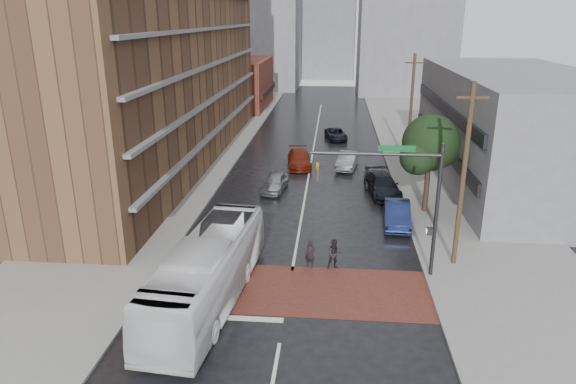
% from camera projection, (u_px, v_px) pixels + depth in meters
% --- Properties ---
extents(ground, '(160.00, 160.00, 0.00)m').
position_uv_depth(ground, '(288.00, 295.00, 25.29)').
color(ground, black).
rests_on(ground, ground).
extents(crosswalk, '(14.00, 5.00, 0.02)m').
position_uv_depth(crosswalk, '(289.00, 289.00, 25.76)').
color(crosswalk, brown).
rests_on(crosswalk, ground).
extents(sidewalk_west, '(9.00, 90.00, 0.15)m').
position_uv_depth(sidewalk_west, '(193.00, 157.00, 49.79)').
color(sidewalk_west, gray).
rests_on(sidewalk_west, ground).
extents(sidewalk_east, '(9.00, 90.00, 0.15)m').
position_uv_depth(sidewalk_east, '(435.00, 162.00, 47.84)').
color(sidewalk_east, gray).
rests_on(sidewalk_east, ground).
extents(apartment_block, '(10.00, 44.00, 28.00)m').
position_uv_depth(apartment_block, '(152.00, 4.00, 44.53)').
color(apartment_block, brown).
rests_on(apartment_block, ground).
extents(storefront_west, '(8.00, 16.00, 7.00)m').
position_uv_depth(storefront_west, '(240.00, 84.00, 76.03)').
color(storefront_west, brown).
rests_on(storefront_west, ground).
extents(building_east, '(11.00, 26.00, 9.00)m').
position_uv_depth(building_east, '(514.00, 128.00, 41.27)').
color(building_east, gray).
rests_on(building_east, ground).
extents(distant_tower_center, '(12.00, 10.00, 24.00)m').
position_uv_depth(distant_tower_center, '(327.00, 21.00, 110.88)').
color(distant_tower_center, gray).
rests_on(distant_tower_center, ground).
extents(street_tree, '(4.20, 4.10, 6.90)m').
position_uv_depth(street_tree, '(430.00, 146.00, 34.37)').
color(street_tree, '#332319').
rests_on(street_tree, ground).
extents(signal_mast, '(6.50, 0.30, 7.20)m').
position_uv_depth(signal_mast, '(409.00, 191.00, 25.61)').
color(signal_mast, '#2D2D33').
rests_on(signal_mast, ground).
extents(utility_pole_near, '(1.60, 0.26, 10.00)m').
position_uv_depth(utility_pole_near, '(463.00, 176.00, 26.64)').
color(utility_pole_near, '#473321').
rests_on(utility_pole_near, ground).
extents(utility_pole_far, '(1.60, 0.26, 10.00)m').
position_uv_depth(utility_pole_far, '(411.00, 110.00, 45.48)').
color(utility_pole_far, '#473321').
rests_on(utility_pole_far, ground).
extents(transit_bus, '(3.79, 11.85, 3.24)m').
position_uv_depth(transit_bus, '(208.00, 272.00, 24.13)').
color(transit_bus, white).
rests_on(transit_bus, ground).
extents(pedestrian_a, '(0.67, 0.55, 1.59)m').
position_uv_depth(pedestrian_a, '(310.00, 254.00, 27.78)').
color(pedestrian_a, black).
rests_on(pedestrian_a, ground).
extents(pedestrian_b, '(0.93, 0.78, 1.69)m').
position_uv_depth(pedestrian_b, '(335.00, 254.00, 27.65)').
color(pedestrian_b, black).
rests_on(pedestrian_b, ground).
extents(car_travel_a, '(2.12, 4.24, 1.39)m').
position_uv_depth(car_travel_a, '(275.00, 182.00, 40.07)').
color(car_travel_a, '#9A9DA1').
rests_on(car_travel_a, ground).
extents(car_travel_b, '(2.26, 4.65, 1.47)m').
position_uv_depth(car_travel_b, '(347.00, 161.00, 45.98)').
color(car_travel_b, '#9A9EA1').
rests_on(car_travel_b, ground).
extents(car_travel_c, '(2.67, 5.24, 1.46)m').
position_uv_depth(car_travel_c, '(299.00, 159.00, 46.55)').
color(car_travel_c, maroon).
rests_on(car_travel_c, ground).
extents(suv_travel, '(2.77, 4.69, 1.22)m').
position_uv_depth(suv_travel, '(336.00, 134.00, 56.84)').
color(suv_travel, black).
rests_on(suv_travel, ground).
extents(car_parked_near, '(1.93, 4.76, 1.54)m').
position_uv_depth(car_parked_near, '(397.00, 214.00, 33.49)').
color(car_parked_near, '#151F4A').
rests_on(car_parked_near, ground).
extents(car_parked_mid, '(2.84, 5.54, 1.54)m').
position_uv_depth(car_parked_mid, '(382.00, 185.00, 39.25)').
color(car_parked_mid, black).
rests_on(car_parked_mid, ground).
extents(car_parked_far, '(1.81, 4.16, 1.40)m').
position_uv_depth(car_parked_far, '(375.00, 176.00, 41.75)').
color(car_parked_far, '#98999F').
rests_on(car_parked_far, ground).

